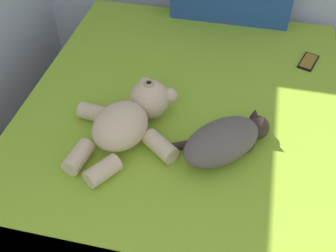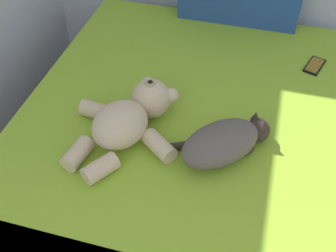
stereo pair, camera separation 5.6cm
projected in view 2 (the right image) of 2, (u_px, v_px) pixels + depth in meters
bed at (178, 160)px, 1.99m from camera, size 1.48×1.94×0.53m
cat at (224, 142)px, 1.60m from camera, size 0.42×0.38×0.15m
teddy_bear at (129, 118)px, 1.69m from camera, size 0.47×0.57×0.18m
cell_phone at (315, 66)px, 2.06m from camera, size 0.11×0.16×0.01m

